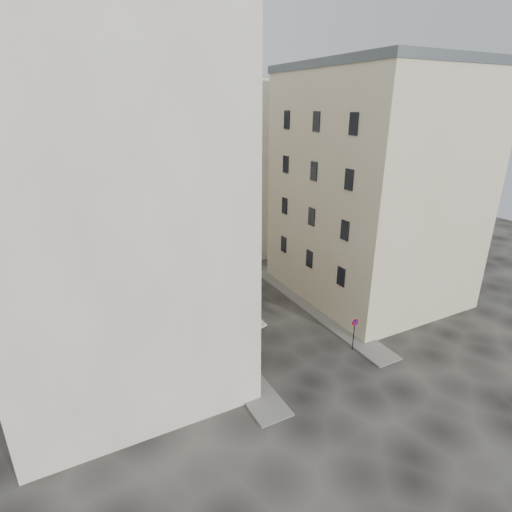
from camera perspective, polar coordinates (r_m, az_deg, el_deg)
ground at (r=29.37m, az=3.90°, el=-11.41°), size 90.00×90.00×0.00m
sidewalk_left at (r=30.78m, az=-7.35°, el=-9.78°), size 2.00×22.00×0.12m
sidewalk_right at (r=33.69m, az=7.85°, el=-6.93°), size 2.00×18.00×0.12m
building_left at (r=24.81m, az=-20.80°, el=7.06°), size 12.20×16.20×20.60m
building_right at (r=34.70m, az=16.40°, el=9.49°), size 12.20×14.20×18.60m
building_back at (r=42.36m, az=-10.69°, el=11.90°), size 18.20×10.20×18.60m
cafe_storefront at (r=27.49m, az=-4.94°, el=-9.31°), size 1.74×7.30×3.50m
stone_steps at (r=39.22m, az=-5.62°, el=-2.13°), size 9.00×3.15×0.80m
bollard_near at (r=27.02m, az=-1.02°, el=-13.19°), size 0.12×0.12×0.98m
bollard_mid at (r=29.72m, az=-4.07°, el=-9.80°), size 0.12×0.12×0.98m
bollard_far at (r=32.56m, az=-6.56°, el=-6.97°), size 0.12×0.12×0.98m
no_parking_sign at (r=27.77m, az=13.89°, el=-9.94°), size 0.55×0.12×2.43m
bistro_table_a at (r=26.80m, az=-0.72°, el=-13.78°), size 1.17×0.55×0.82m
bistro_table_b at (r=27.12m, az=-0.60°, el=-13.27°), size 1.24×0.58×0.87m
bistro_table_c at (r=29.09m, az=-3.61°, el=-10.60°), size 1.37×0.64×0.96m
bistro_table_d at (r=29.94m, az=-2.57°, el=-9.58°), size 1.37×0.64×0.97m
bistro_table_e at (r=30.83m, az=-5.78°, el=-8.86°), size 1.18×0.55×0.83m
pedestrian at (r=30.94m, az=-3.11°, el=-7.89°), size 0.69×0.63×1.57m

